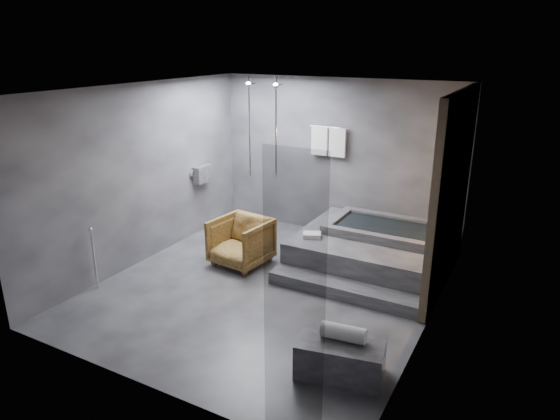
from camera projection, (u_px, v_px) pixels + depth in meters
The scene contains 7 objects.
room at pixel (302, 170), 6.70m from camera, with size 5.00×5.04×2.82m.
tub_deck at pixel (371, 250), 7.88m from camera, with size 2.20×2.00×0.50m, color #313133.
tub_step at pixel (343, 290), 6.95m from camera, with size 2.20×0.36×0.18m, color #313133.
concrete_bench at pixel (340, 358), 5.25m from camera, with size 0.90×0.50×0.41m, color #2F2F32.
driftwood_chair at pixel (241, 242), 7.86m from camera, with size 0.81×0.83×0.76m, color #462E11.
rolled_towel at pixel (344, 333), 5.20m from camera, with size 0.17×0.17×0.47m, color silver.
deck_towel at pixel (312, 235), 7.69m from camera, with size 0.27×0.20×0.07m, color white.
Camera 1 is at (3.25, -5.62, 3.37)m, focal length 32.00 mm.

